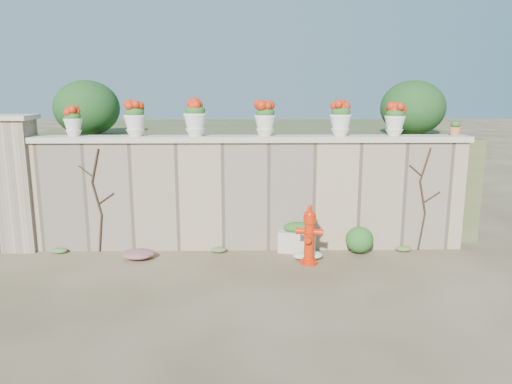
{
  "coord_description": "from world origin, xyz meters",
  "views": [
    {
      "loc": [
        0.03,
        -7.21,
        2.97
      ],
      "look_at": [
        0.18,
        1.4,
        1.15
      ],
      "focal_mm": 35.0,
      "sensor_mm": 36.0,
      "label": 1
    }
  ],
  "objects_px": {
    "urn_pot_0": "(73,122)",
    "terracotta_pot": "(455,129)",
    "planter_box": "(297,238)",
    "fire_hydrant": "(309,235)"
  },
  "relations": [
    {
      "from": "planter_box",
      "to": "terracotta_pot",
      "type": "bearing_deg",
      "value": 18.06
    },
    {
      "from": "urn_pot_0",
      "to": "terracotta_pot",
      "type": "height_order",
      "value": "urn_pot_0"
    },
    {
      "from": "planter_box",
      "to": "urn_pot_0",
      "type": "bearing_deg",
      "value": -170.5
    },
    {
      "from": "planter_box",
      "to": "fire_hydrant",
      "type": "bearing_deg",
      "value": -66.03
    },
    {
      "from": "fire_hydrant",
      "to": "terracotta_pot",
      "type": "bearing_deg",
      "value": 34.83
    },
    {
      "from": "planter_box",
      "to": "urn_pot_0",
      "type": "relative_size",
      "value": 1.43
    },
    {
      "from": "fire_hydrant",
      "to": "urn_pot_0",
      "type": "relative_size",
      "value": 2.01
    },
    {
      "from": "urn_pot_0",
      "to": "terracotta_pot",
      "type": "xyz_separation_m",
      "value": [
        6.88,
        -0.0,
        -0.13
      ]
    },
    {
      "from": "urn_pot_0",
      "to": "terracotta_pot",
      "type": "distance_m",
      "value": 6.88
    },
    {
      "from": "urn_pot_0",
      "to": "terracotta_pot",
      "type": "bearing_deg",
      "value": -0.0
    }
  ]
}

